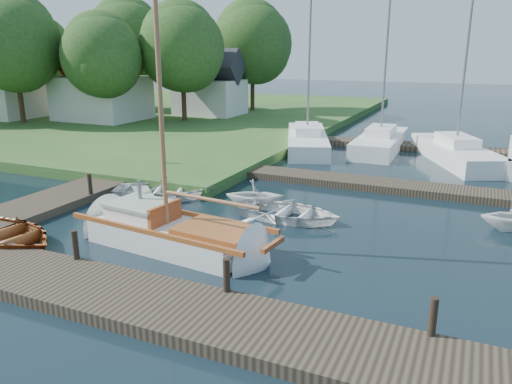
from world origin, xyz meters
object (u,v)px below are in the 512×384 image
at_px(tender_b, 256,192).
at_px(tree_1, 14,43).
at_px(mooring_post_5, 164,159).
at_px(house_a, 101,87).
at_px(marina_boat_2, 456,151).
at_px(tree_5, 41,52).
at_px(mooring_post_4, 90,184).
at_px(mooring_post_1, 75,245).
at_px(tree_4, 128,41).
at_px(marina_boat_1, 380,141).
at_px(marina_boat_0, 307,139).
at_px(house_b, 4,88).
at_px(sailboat, 177,236).
at_px(house_c, 210,89).
at_px(tree_7, 253,43).
at_px(tender_a, 164,188).
at_px(tender_c, 289,209).
at_px(tree_2, 102,56).
at_px(tree_3, 182,47).
at_px(dinghy, 1,231).
at_px(mooring_post_2, 226,275).

height_order(tender_b, tree_1, tree_1).
height_order(mooring_post_5, house_a, house_a).
bearing_deg(mooring_post_5, marina_boat_2, 33.66).
bearing_deg(tree_5, mooring_post_4, -41.08).
xyz_separation_m(mooring_post_1, tree_4, (-19.00, 27.05, 5.67)).
bearing_deg(tree_1, marina_boat_1, 6.18).
distance_m(mooring_post_1, marina_boat_0, 18.71).
xyz_separation_m(mooring_post_1, marina_boat_2, (8.44, 18.29, -0.13)).
distance_m(house_a, house_b, 8.25).
bearing_deg(house_b, marina_boat_2, -1.22).
height_order(sailboat, marina_boat_2, marina_boat_2).
xyz_separation_m(mooring_post_1, tree_5, (-27.00, 25.05, 4.72)).
xyz_separation_m(marina_boat_2, house_c, (-19.44, 8.71, 2.01)).
bearing_deg(marina_boat_1, tree_7, 48.69).
bearing_deg(tender_a, marina_boat_2, -63.58).
bearing_deg(tender_c, tree_2, 57.16).
distance_m(tender_a, marina_boat_2, 15.47).
bearing_deg(mooring_post_1, tender_b, 72.88).
distance_m(tender_a, house_b, 26.49).
xyz_separation_m(mooring_post_4, tree_3, (-7.00, 18.05, 5.11)).
xyz_separation_m(mooring_post_4, tender_c, (7.75, 1.12, -0.33)).
relative_size(mooring_post_5, tree_3, 0.09).
bearing_deg(marina_boat_0, tree_1, 74.37).
distance_m(tree_4, tree_7, 10.77).
height_order(tender_c, tree_4, tree_4).
bearing_deg(marina_boat_1, tree_3, 76.94).
bearing_deg(tender_b, mooring_post_4, 90.36).
xyz_separation_m(tender_a, house_a, (-15.29, 14.39, 2.55)).
xyz_separation_m(mooring_post_4, house_b, (-21.00, 14.00, 2.07)).
bearing_deg(dinghy, tree_5, 51.66).
xyz_separation_m(marina_boat_0, marina_boat_2, (8.27, -0.43, 0.01)).
relative_size(mooring_post_2, mooring_post_5, 1.00).
xyz_separation_m(dinghy, house_a, (-13.66, 20.56, 2.53)).
bearing_deg(tree_1, tree_2, 18.43).
bearing_deg(tree_2, tender_a, -43.10).
bearing_deg(tender_c, house_a, 56.11).
bearing_deg(dinghy, tender_c, -43.53).
distance_m(mooring_post_1, tree_2, 24.67).
bearing_deg(tender_b, marina_boat_0, -7.55).
bearing_deg(mooring_post_1, tree_7, 106.16).
bearing_deg(tree_4, mooring_post_4, -55.78).
height_order(house_a, tree_5, tree_5).
distance_m(mooring_post_5, house_b, 22.94).
height_order(house_a, tree_2, tree_2).
distance_m(mooring_post_4, tree_3, 20.02).
distance_m(mooring_post_2, house_a, 30.14).
bearing_deg(mooring_post_1, tree_2, 128.21).
distance_m(dinghy, house_b, 28.62).
relative_size(house_b, tree_5, 0.71).
height_order(tender_a, tree_1, tree_1).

